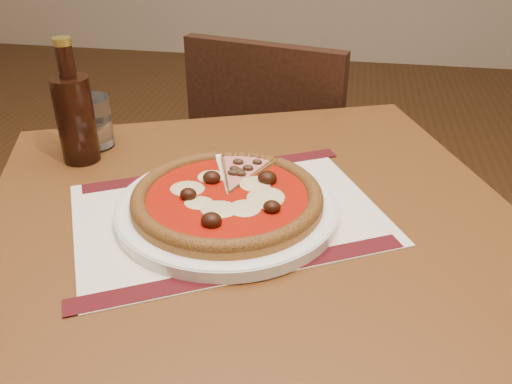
# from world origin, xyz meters

# --- Properties ---
(table) EXTENTS (1.04, 1.04, 0.75)m
(table) POSITION_xyz_m (0.50, -0.43, 0.65)
(table) COLOR brown
(table) RESTS_ON ground
(chair_far) EXTENTS (0.49, 0.49, 0.86)m
(chair_far) POSITION_xyz_m (0.44, 0.23, 0.49)
(chair_far) COLOR black
(chair_far) RESTS_ON ground
(placemat) EXTENTS (0.55, 0.49, 0.00)m
(placemat) POSITION_xyz_m (0.46, -0.44, 0.75)
(placemat) COLOR silver
(placemat) RESTS_ON table
(plate) EXTENTS (0.33, 0.33, 0.02)m
(plate) POSITION_xyz_m (0.46, -0.44, 0.76)
(plate) COLOR white
(plate) RESTS_ON placemat
(pizza) EXTENTS (0.29, 0.29, 0.04)m
(pizza) POSITION_xyz_m (0.46, -0.44, 0.78)
(pizza) COLOR #985924
(pizza) RESTS_ON plate
(ham_slice) EXTENTS (0.10, 0.14, 0.02)m
(ham_slice) POSITION_xyz_m (0.46, -0.36, 0.78)
(ham_slice) COLOR #985924
(ham_slice) RESTS_ON plate
(water_glass) EXTENTS (0.10, 0.10, 0.09)m
(water_glass) POSITION_xyz_m (0.15, -0.24, 0.80)
(water_glass) COLOR white
(water_glass) RESTS_ON table
(bottle) EXTENTS (0.07, 0.07, 0.22)m
(bottle) POSITION_xyz_m (0.16, -0.30, 0.84)
(bottle) COLOR black
(bottle) RESTS_ON table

